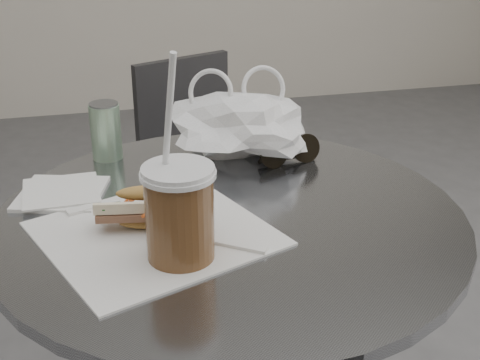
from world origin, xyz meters
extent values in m
cylinder|color=slate|center=(0.00, 0.20, 0.73)|extent=(0.76, 0.76, 0.02)
cylinder|color=#303032|center=(0.14, 1.01, 0.01)|extent=(0.35, 0.35, 0.02)
cylinder|color=#303032|center=(0.14, 1.01, 0.23)|extent=(0.06, 0.06, 0.47)
cylinder|color=#303032|center=(0.14, 1.01, 0.47)|extent=(0.40, 0.40, 0.02)
cube|color=#303032|center=(0.07, 1.18, 0.61)|extent=(0.30, 0.14, 0.27)
cube|color=white|center=(-0.13, 0.16, 0.74)|extent=(0.40, 0.39, 0.00)
ellipsoid|color=#BC9347|center=(-0.13, 0.18, 0.75)|extent=(0.21, 0.10, 0.02)
cube|color=brown|center=(-0.13, 0.18, 0.77)|extent=(0.17, 0.07, 0.01)
ellipsoid|color=#BC9347|center=(-0.13, 0.19, 0.79)|extent=(0.21, 0.10, 0.04)
cylinder|color=brown|center=(-0.10, 0.08, 0.80)|extent=(0.10, 0.10, 0.13)
cylinder|color=silver|center=(-0.10, 0.08, 0.87)|extent=(0.10, 0.10, 0.01)
cylinder|color=white|center=(-0.11, 0.09, 0.92)|extent=(0.03, 0.07, 0.24)
cylinder|color=black|center=(0.12, 0.37, 0.77)|extent=(0.06, 0.03, 0.06)
cylinder|color=black|center=(0.19, 0.38, 0.77)|extent=(0.06, 0.03, 0.06)
cube|color=black|center=(0.15, 0.37, 0.76)|extent=(0.02, 0.01, 0.01)
cube|color=white|center=(-0.26, 0.33, 0.74)|extent=(0.17, 0.17, 0.01)
cube|color=white|center=(-0.26, 0.33, 0.75)|extent=(0.13, 0.13, 0.00)
cylinder|color=#60A56A|center=(-0.18, 0.49, 0.79)|extent=(0.06, 0.06, 0.11)
cylinder|color=slate|center=(-0.18, 0.49, 0.85)|extent=(0.05, 0.05, 0.00)
camera|label=1|loc=(-0.20, -0.73, 1.24)|focal=50.00mm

